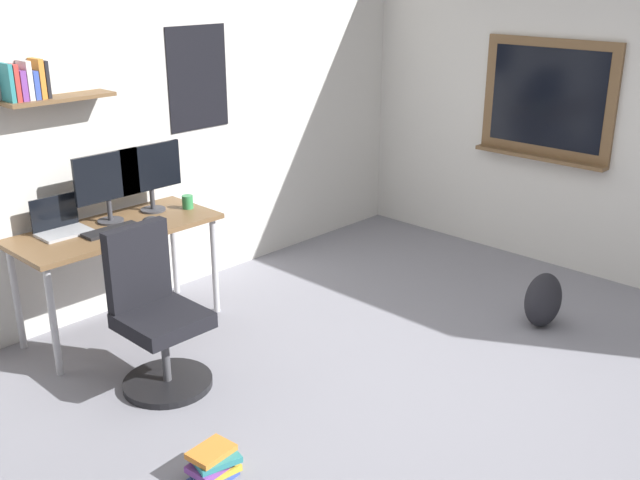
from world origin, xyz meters
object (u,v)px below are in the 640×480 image
object	(u,v)px
monitor_primary	(107,182)
monitor_secondary	(151,173)
desk	(116,238)
coffee_mug	(188,202)
office_chair	(156,320)
book_stack_on_floor	(214,464)
computer_mouse	(150,219)
laptop	(60,225)
backpack	(543,300)
keyboard	(112,230)

from	to	relation	value
monitor_primary	monitor_secondary	bearing A→B (deg)	0.00
desk	coffee_mug	world-z (taller)	coffee_mug
office_chair	book_stack_on_floor	world-z (taller)	office_chair
monitor_secondary	computer_mouse	xyz separation A→B (m)	(-0.15, -0.17, -0.25)
laptop	monitor_primary	bearing A→B (deg)	-8.30
book_stack_on_floor	backpack	bearing A→B (deg)	-7.71
coffee_mug	book_stack_on_floor	world-z (taller)	coffee_mug
desk	monitor_secondary	world-z (taller)	monitor_secondary
desk	keyboard	size ratio (longest dim) A/B	3.57
coffee_mug	book_stack_on_floor	xyz separation A→B (m)	(-1.12, -1.64, -0.70)
desk	computer_mouse	xyz separation A→B (m)	(0.21, -0.07, 0.10)
office_chair	computer_mouse	bearing A→B (deg)	56.80
book_stack_on_floor	monitor_secondary	bearing A→B (deg)	62.34
office_chair	coffee_mug	bearing A→B (deg)	42.68
desk	monitor_primary	size ratio (longest dim) A/B	2.85
office_chair	monitor_secondary	xyz separation A→B (m)	(0.59, 0.85, 0.59)
backpack	computer_mouse	bearing A→B (deg)	132.67
monitor_secondary	desk	bearing A→B (deg)	-165.18
office_chair	coffee_mug	size ratio (longest dim) A/B	10.33
monitor_primary	keyboard	world-z (taller)	monitor_primary
book_stack_on_floor	office_chair	bearing A→B (deg)	70.16
desk	keyboard	bearing A→B (deg)	-131.44
monitor_primary	backpack	xyz separation A→B (m)	(1.97, -2.11, -0.81)
backpack	monitor_secondary	bearing A→B (deg)	127.81
monitor_primary	book_stack_on_floor	bearing A→B (deg)	-108.60
desk	laptop	size ratio (longest dim) A/B	4.26
monitor_secondary	monitor_primary	bearing A→B (deg)	180.00
computer_mouse	coffee_mug	xyz separation A→B (m)	(0.35, 0.05, 0.03)
desk	office_chair	xyz separation A→B (m)	(-0.23, -0.76, -0.24)
desk	backpack	bearing A→B (deg)	-45.18
monitor_secondary	office_chair	bearing A→B (deg)	-124.94
coffee_mug	book_stack_on_floor	bearing A→B (deg)	-124.33
computer_mouse	coffee_mug	distance (m)	0.35
computer_mouse	coffee_mug	world-z (taller)	coffee_mug
monitor_secondary	coffee_mug	world-z (taller)	monitor_secondary
laptop	office_chair	bearing A→B (deg)	-85.80
monitor_secondary	backpack	bearing A→B (deg)	-52.19
laptop	monitor_secondary	distance (m)	0.70
office_chair	monitor_secondary	world-z (taller)	monitor_secondary
office_chair	monitor_primary	world-z (taller)	monitor_primary
coffee_mug	book_stack_on_floor	distance (m)	2.11
backpack	book_stack_on_floor	distance (m)	2.58
keyboard	backpack	world-z (taller)	keyboard
coffee_mug	desk	bearing A→B (deg)	177.47
keyboard	coffee_mug	size ratio (longest dim) A/B	4.02
monitor_primary	computer_mouse	bearing A→B (deg)	-43.38
computer_mouse	office_chair	bearing A→B (deg)	-123.20
desk	book_stack_on_floor	distance (m)	1.85
desk	monitor_secondary	distance (m)	0.51
keyboard	book_stack_on_floor	size ratio (longest dim) A/B	1.46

